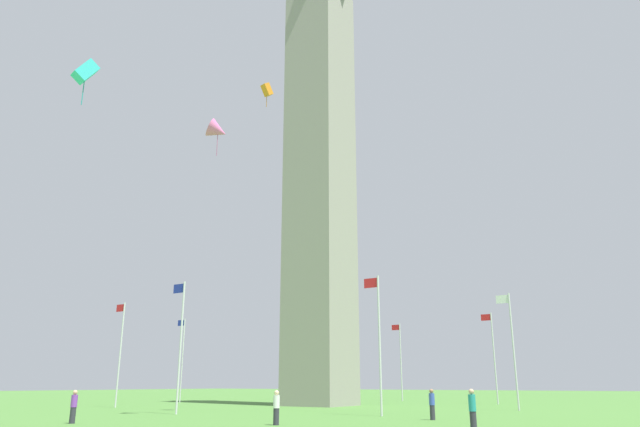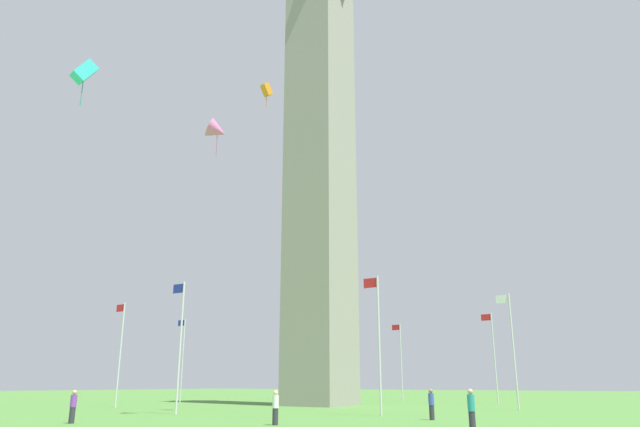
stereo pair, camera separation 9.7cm
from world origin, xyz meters
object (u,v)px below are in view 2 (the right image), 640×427
kite_orange_box (267,90)px  flagpole_n (182,356)px  flagpole_e (180,340)px  flagpole_w (401,358)px  flagpole_sw (494,353)px  person_purple_shirt (73,407)px  obelisk_monument (320,153)px  person_white_shirt (275,408)px  kite_cyan_box (84,72)px  person_teal_shirt (471,410)px  flagpole_s (512,345)px  flagpole_se (378,337)px  flagpole_nw (288,359)px  person_blue_shirt (431,404)px  kite_pink_delta (217,131)px  flagpole_ne (120,349)px

kite_orange_box → flagpole_n: bearing=-34.2°
flagpole_e → flagpole_w: same height
flagpole_sw → person_purple_shirt: size_ratio=5.39×
obelisk_monument → flagpole_sw: obelisk_monument is taller
flagpole_w → person_white_shirt: bearing=106.4°
person_purple_shirt → kite_orange_box: size_ratio=0.84×
flagpole_n → kite_cyan_box: (-27.45, 33.89, 10.18)m
person_teal_shirt → flagpole_sw: bearing=-54.1°
flagpole_s → kite_orange_box: size_ratio=4.53×
person_white_shirt → flagpole_e: bearing=26.7°
obelisk_monument → flagpole_n: 27.00m
flagpole_se → flagpole_nw: 35.91m
person_blue_shirt → kite_cyan_box: size_ratio=0.78×
kite_orange_box → person_purple_shirt: bearing=75.8°
obelisk_monument → flagpole_n: (18.01, 0.00, -20.11)m
flagpole_n → flagpole_sw: bearing=-157.5°
person_teal_shirt → kite_pink_delta: kite_pink_delta is taller
obelisk_monument → kite_pink_delta: obelisk_monument is taller
obelisk_monument → flagpole_ne: bearing=44.9°
flagpole_e → kite_cyan_box: 21.17m
flagpole_ne → person_blue_shirt: (-29.65, 1.95, -4.03)m
obelisk_monument → person_purple_shirt: 36.68m
flagpole_ne → flagpole_s: bearing=-157.5°
flagpole_sw → person_purple_shirt: (10.33, 40.19, -4.05)m
flagpole_se → kite_orange_box: bearing=23.1°
person_white_shirt → person_teal_shirt: person_teal_shirt is taller
flagpole_ne → flagpole_e: bearing=157.5°
flagpole_sw → person_blue_shirt: (-4.25, 27.34, -4.03)m
person_white_shirt → obelisk_monument: bearing=-13.6°
kite_cyan_box → person_teal_shirt: bearing=-132.2°
flagpole_n → kite_pink_delta: 33.39m
flagpole_sw → person_blue_shirt: bearing=98.8°
flagpole_s → person_teal_shirt: size_ratio=5.08×
flagpole_w → person_teal_shirt: flagpole_w is taller
obelisk_monument → flagpole_sw: (-12.64, -12.70, -20.11)m
person_white_shirt → person_blue_shirt: size_ratio=0.98×
obelisk_monument → flagpole_s: size_ratio=5.58×
person_purple_shirt → obelisk_monument: bearing=6.8°
person_purple_shirt → kite_pink_delta: bearing=-16.1°
person_blue_shirt → flagpole_nw: bearing=-23.0°
flagpole_sw → kite_orange_box: 34.90m
flagpole_s → kite_pink_delta: bearing=56.9°
person_white_shirt → person_purple_shirt: size_ratio=1.00×
flagpole_n → flagpole_s: (-35.91, 0.00, 0.00)m
flagpole_e → person_white_shirt: (-11.98, 4.85, -4.05)m
obelisk_monument → flagpole_w: bearing=-89.8°
flagpole_sw → kite_pink_delta: bearing=76.4°
person_blue_shirt → kite_orange_box: (11.63, 1.19, 22.73)m
flagpole_nw → flagpole_sw: bearing=180.0°
flagpole_n → flagpole_ne: same height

